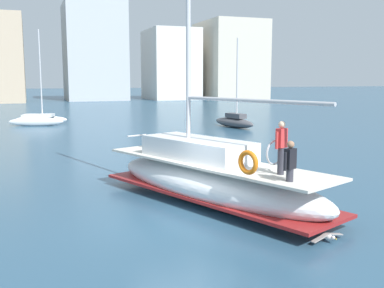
# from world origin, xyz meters

# --- Properties ---
(ground_plane) EXTENTS (400.00, 400.00, 0.00)m
(ground_plane) POSITION_xyz_m (0.00, 0.00, 0.00)
(ground_plane) COLOR #2D516B
(main_sailboat) EXTENTS (5.85, 9.80, 12.27)m
(main_sailboat) POSITION_xyz_m (1.64, 1.48, 0.90)
(main_sailboat) COLOR silver
(main_sailboat) RESTS_ON ground
(moored_sloop_near) EXTENTS (2.27, 5.41, 7.72)m
(moored_sloop_near) POSITION_xyz_m (12.82, 23.51, 0.57)
(moored_sloop_near) COLOR #4C4C51
(moored_sloop_near) RESTS_ON ground
(moored_sloop_far) EXTENTS (5.30, 3.48, 8.70)m
(moored_sloop_far) POSITION_xyz_m (-3.39, 31.58, 0.61)
(moored_sloop_far) COLOR white
(moored_sloop_far) RESTS_ON ground
(seagull) EXTENTS (1.13, 0.49, 0.17)m
(seagull) POSITION_xyz_m (3.16, -3.07, 0.15)
(seagull) COLOR silver
(seagull) RESTS_ON ground
(waterfront_buildings) EXTENTS (85.13, 19.82, 19.84)m
(waterfront_buildings) POSITION_xyz_m (-0.15, 80.60, 8.62)
(waterfront_buildings) COLOR #C6AD8E
(waterfront_buildings) RESTS_ON ground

